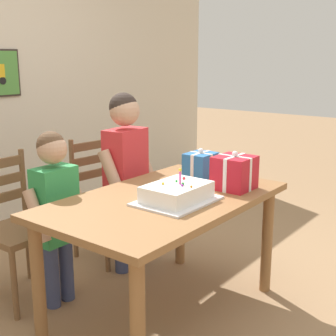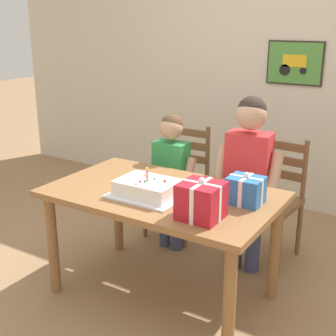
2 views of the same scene
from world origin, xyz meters
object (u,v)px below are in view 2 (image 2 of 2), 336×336
(chair_right, at_px, (270,199))
(birthday_cake, at_px, (148,189))
(dining_table, at_px, (162,206))
(child_younger, at_px, (171,169))
(gift_box_beside_cake, at_px, (246,190))
(child_older, at_px, (248,168))
(chair_left, at_px, (179,180))
(gift_box_red_large, at_px, (201,201))

(chair_right, bearing_deg, birthday_cake, -113.52)
(dining_table, relative_size, child_younger, 1.31)
(gift_box_beside_cake, xyz_separation_m, child_younger, (-0.81, 0.50, -0.15))
(child_older, xyz_separation_m, child_younger, (-0.62, 0.00, -0.11))
(dining_table, xyz_separation_m, child_older, (0.33, 0.60, 0.14))
(chair_left, distance_m, chair_right, 0.80)
(dining_table, height_order, gift_box_beside_cake, gift_box_beside_cake)
(chair_right, height_order, child_older, child_older)
(dining_table, height_order, child_older, child_older)
(dining_table, relative_size, gift_box_beside_cake, 6.99)
(gift_box_beside_cake, bearing_deg, gift_box_red_large, -110.49)
(gift_box_red_large, relative_size, chair_right, 0.25)
(dining_table, xyz_separation_m, birthday_cake, (-0.03, -0.11, 0.15))
(gift_box_beside_cake, distance_m, child_younger, 0.96)
(chair_left, relative_size, child_younger, 0.84)
(child_younger, bearing_deg, child_older, -0.04)
(birthday_cake, height_order, chair_right, birthday_cake)
(chair_left, bearing_deg, gift_box_beside_cake, -40.81)
(birthday_cake, distance_m, gift_box_beside_cake, 0.58)
(dining_table, relative_size, chair_right, 1.55)
(gift_box_beside_cake, height_order, chair_right, gift_box_beside_cake)
(chair_left, bearing_deg, child_older, -21.72)
(child_younger, bearing_deg, chair_left, 109.12)
(gift_box_beside_cake, distance_m, chair_left, 1.25)
(chair_left, height_order, child_younger, child_younger)
(gift_box_red_large, height_order, gift_box_beside_cake, gift_box_red_large)
(birthday_cake, height_order, child_younger, child_younger)
(birthday_cake, height_order, child_older, child_older)
(birthday_cake, distance_m, child_older, 0.79)
(gift_box_red_large, bearing_deg, gift_box_beside_cake, 69.51)
(gift_box_beside_cake, relative_size, chair_right, 0.22)
(chair_right, xyz_separation_m, child_younger, (-0.70, -0.29, 0.20))
(gift_box_beside_cake, height_order, child_older, child_older)
(child_older, relative_size, child_younger, 1.17)
(dining_table, height_order, birthday_cake, birthday_cake)
(birthday_cake, relative_size, gift_box_red_large, 1.88)
(chair_left, xyz_separation_m, child_older, (0.72, -0.29, 0.31))
(birthday_cake, xyz_separation_m, gift_box_beside_cake, (0.54, 0.21, 0.03))
(dining_table, bearing_deg, chair_left, 114.27)
(child_older, distance_m, child_younger, 0.63)
(chair_right, relative_size, child_younger, 0.84)
(chair_right, xyz_separation_m, child_older, (-0.08, -0.29, 0.31))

